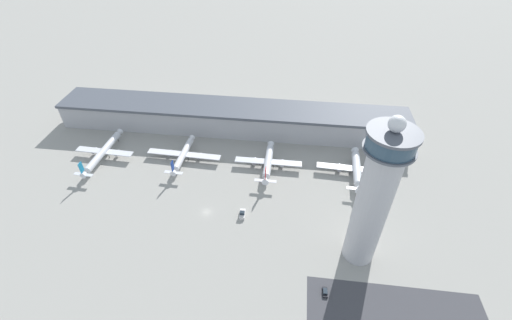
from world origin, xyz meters
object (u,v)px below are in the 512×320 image
object	(u,v)px
airplane_gate_charlie	(268,162)
airplane_gate_delta	(357,169)
airplane_gate_bravo	(183,154)
car_green_van	(325,292)
airplane_gate_alpha	(103,152)
service_truck_fuel	(381,187)
service_truck_catering	(242,214)
control_tower	(374,197)

from	to	relation	value
airplane_gate_charlie	airplane_gate_delta	distance (m)	46.40
airplane_gate_bravo	car_green_van	size ratio (longest dim) A/B	9.42
car_green_van	airplane_gate_delta	bearing A→B (deg)	75.30
airplane_gate_alpha	airplane_gate_bravo	bearing A→B (deg)	4.54
airplane_gate_bravo	airplane_gate_delta	world-z (taller)	airplane_gate_delta
airplane_gate_delta	service_truck_fuel	distance (m)	14.81
airplane_gate_alpha	service_truck_catering	world-z (taller)	airplane_gate_alpha
control_tower	airplane_gate_alpha	bearing A→B (deg)	160.31
airplane_gate_charlie	service_truck_catering	world-z (taller)	airplane_gate_charlie
airplane_gate_alpha	airplane_gate_charlie	distance (m)	91.65
airplane_gate_alpha	airplane_gate_charlie	world-z (taller)	airplane_gate_charlie
airplane_gate_charlie	service_truck_fuel	size ratio (longest dim) A/B	4.50
airplane_gate_bravo	car_green_van	xyz separation A→B (m)	(75.16, -70.95, -3.33)
airplane_gate_alpha	service_truck_catering	distance (m)	89.42
airplane_gate_alpha	airplane_gate_delta	bearing A→B (deg)	0.90
airplane_gate_delta	airplane_gate_charlie	bearing A→B (deg)	179.60
control_tower	car_green_van	distance (m)	40.48
airplane_gate_charlie	airplane_gate_bravo	bearing A→B (deg)	178.74
service_truck_fuel	airplane_gate_charlie	bearing A→B (deg)	170.89
control_tower	airplane_gate_bravo	world-z (taller)	control_tower
service_truck_fuel	control_tower	bearing A→B (deg)	-110.96
airplane_gate_bravo	service_truck_catering	xyz separation A→B (m)	(38.39, -36.66, -2.81)
service_truck_catering	service_truck_fuel	bearing A→B (deg)	21.64
car_green_van	control_tower	bearing A→B (deg)	54.55
airplane_gate_alpha	control_tower	bearing A→B (deg)	-19.69
airplane_gate_alpha	airplane_gate_bravo	world-z (taller)	airplane_gate_alpha
service_truck_fuel	airplane_gate_bravo	bearing A→B (deg)	174.39
airplane_gate_delta	car_green_van	world-z (taller)	airplane_gate_delta
service_truck_catering	airplane_gate_charlie	bearing A→B (deg)	76.40
service_truck_fuel	service_truck_catering	bearing A→B (deg)	-158.36
control_tower	car_green_van	world-z (taller)	control_tower
service_truck_catering	car_green_van	world-z (taller)	service_truck_catering
airplane_gate_delta	airplane_gate_alpha	bearing A→B (deg)	-179.10
service_truck_catering	car_green_van	size ratio (longest dim) A/B	1.28
airplane_gate_bravo	service_truck_fuel	size ratio (longest dim) A/B	5.17
airplane_gate_charlie	airplane_gate_delta	xyz separation A→B (m)	(46.40, -0.33, 0.02)
airplane_gate_delta	service_truck_fuel	bearing A→B (deg)	-38.08
control_tower	airplane_gate_bravo	distance (m)	106.92
airplane_gate_charlie	car_green_van	distance (m)	75.45
control_tower	airplane_gate_delta	world-z (taller)	control_tower
airplane_gate_charlie	car_green_van	xyz separation A→B (m)	(28.15, -69.91, -3.57)
airplane_gate_bravo	service_truck_catering	size ratio (longest dim) A/B	7.35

